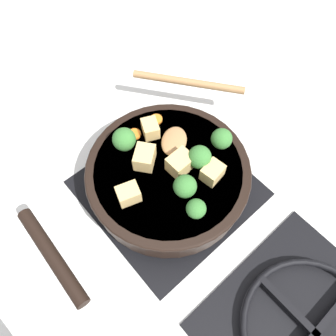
# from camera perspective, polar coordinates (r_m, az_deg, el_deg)

# --- Properties ---
(ground_plane) EXTENTS (2.40, 2.40, 0.00)m
(ground_plane) POSITION_cam_1_polar(r_m,az_deg,el_deg) (0.68, 0.00, -3.60)
(ground_plane) COLOR silver
(front_burner_grate) EXTENTS (0.31, 0.31, 0.03)m
(front_burner_grate) POSITION_cam_1_polar(r_m,az_deg,el_deg) (0.67, 0.00, -3.16)
(front_burner_grate) COLOR black
(front_burner_grate) RESTS_ON ground_plane
(rear_burner_grate) EXTENTS (0.31, 0.31, 0.03)m
(rear_burner_grate) POSITION_cam_1_polar(r_m,az_deg,el_deg) (0.65, 23.93, -24.89)
(rear_burner_grate) COLOR black
(rear_burner_grate) RESTS_ON ground_plane
(skillet_pan) EXTENTS (0.42, 0.31, 0.06)m
(skillet_pan) POSITION_cam_1_polar(r_m,az_deg,el_deg) (0.63, -0.18, -1.34)
(skillet_pan) COLOR black
(skillet_pan) RESTS_ON front_burner_grate
(wooden_spoon) EXTENTS (0.24, 0.23, 0.02)m
(wooden_spoon) POSITION_cam_1_polar(r_m,az_deg,el_deg) (0.68, 2.56, 10.79)
(wooden_spoon) COLOR #A87A4C
(wooden_spoon) RESTS_ON skillet_pan
(tofu_cube_center_large) EXTENTS (0.05, 0.04, 0.03)m
(tofu_cube_center_large) POSITION_cam_1_polar(r_m,az_deg,el_deg) (0.57, -7.01, -4.40)
(tofu_cube_center_large) COLOR #DBB770
(tofu_cube_center_large) RESTS_ON skillet_pan
(tofu_cube_near_handle) EXTENTS (0.05, 0.05, 0.03)m
(tofu_cube_near_handle) POSITION_cam_1_polar(r_m,az_deg,el_deg) (0.60, -4.09, 1.85)
(tofu_cube_near_handle) COLOR #DBB770
(tofu_cube_near_handle) RESTS_ON skillet_pan
(tofu_cube_east_chunk) EXTENTS (0.04, 0.04, 0.04)m
(tofu_cube_east_chunk) POSITION_cam_1_polar(r_m,az_deg,el_deg) (0.59, 2.14, 0.83)
(tofu_cube_east_chunk) COLOR #DBB770
(tofu_cube_east_chunk) RESTS_ON skillet_pan
(tofu_cube_west_chunk) EXTENTS (0.04, 0.04, 0.03)m
(tofu_cube_west_chunk) POSITION_cam_1_polar(r_m,az_deg,el_deg) (0.59, 7.76, -0.77)
(tofu_cube_west_chunk) COLOR #DBB770
(tofu_cube_west_chunk) RESTS_ON skillet_pan
(tofu_cube_back_piece) EXTENTS (0.04, 0.05, 0.03)m
(tofu_cube_back_piece) POSITION_cam_1_polar(r_m,az_deg,el_deg) (0.63, -3.09, 6.88)
(tofu_cube_back_piece) COLOR #DBB770
(tofu_cube_back_piece) RESTS_ON skillet_pan
(broccoli_floret_near_spoon) EXTENTS (0.04, 0.04, 0.05)m
(broccoli_floret_near_spoon) POSITION_cam_1_polar(r_m,az_deg,el_deg) (0.59, 5.51, 1.88)
(broccoli_floret_near_spoon) COLOR #709956
(broccoli_floret_near_spoon) RESTS_ON skillet_pan
(broccoli_floret_center_top) EXTENTS (0.04, 0.04, 0.05)m
(broccoli_floret_center_top) POSITION_cam_1_polar(r_m,az_deg,el_deg) (0.61, 9.31, 5.02)
(broccoli_floret_center_top) COLOR #709956
(broccoli_floret_center_top) RESTS_ON skillet_pan
(broccoli_floret_east_rim) EXTENTS (0.04, 0.04, 0.05)m
(broccoli_floret_east_rim) POSITION_cam_1_polar(r_m,az_deg,el_deg) (0.61, -7.64, 4.95)
(broccoli_floret_east_rim) COLOR #709956
(broccoli_floret_east_rim) RESTS_ON skillet_pan
(broccoli_floret_west_rim) EXTENTS (0.03, 0.03, 0.04)m
(broccoli_floret_west_rim) POSITION_cam_1_polar(r_m,az_deg,el_deg) (0.54, 4.91, -7.10)
(broccoli_floret_west_rim) COLOR #709956
(broccoli_floret_west_rim) RESTS_ON skillet_pan
(broccoli_floret_north_edge) EXTENTS (0.04, 0.04, 0.05)m
(broccoli_floret_north_edge) POSITION_cam_1_polar(r_m,az_deg,el_deg) (0.56, 2.98, -3.22)
(broccoli_floret_north_edge) COLOR #709956
(broccoli_floret_north_edge) RESTS_ON skillet_pan
(carrot_slice_orange_thin) EXTENTS (0.03, 0.03, 0.01)m
(carrot_slice_orange_thin) POSITION_cam_1_polar(r_m,az_deg,el_deg) (0.64, -5.74, 5.97)
(carrot_slice_orange_thin) COLOR orange
(carrot_slice_orange_thin) RESTS_ON skillet_pan
(carrot_slice_near_center) EXTENTS (0.02, 0.02, 0.01)m
(carrot_slice_near_center) POSITION_cam_1_polar(r_m,az_deg,el_deg) (0.66, -2.05, 8.47)
(carrot_slice_near_center) COLOR orange
(carrot_slice_near_center) RESTS_ON skillet_pan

